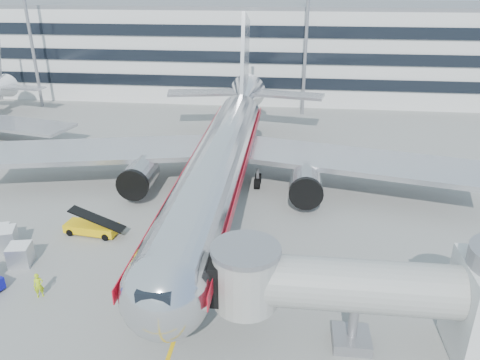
# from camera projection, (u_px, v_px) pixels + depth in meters

# --- Properties ---
(ground) EXTENTS (180.00, 180.00, 0.00)m
(ground) POSITION_uv_depth(u_px,v_px,m) (202.00, 258.00, 36.13)
(ground) COLOR gray
(ground) RESTS_ON ground
(lead_in_line) EXTENTS (0.25, 70.00, 0.01)m
(lead_in_line) POSITION_uv_depth(u_px,v_px,m) (221.00, 201.00, 45.22)
(lead_in_line) COLOR yellow
(lead_in_line) RESTS_ON ground
(main_jet) EXTENTS (50.95, 48.70, 16.06)m
(main_jet) POSITION_uv_depth(u_px,v_px,m) (223.00, 154.00, 45.09)
(main_jet) COLOR silver
(main_jet) RESTS_ON ground
(jet_bridge) EXTENTS (17.80, 4.50, 7.00)m
(jet_bridge) POSITION_uv_depth(u_px,v_px,m) (388.00, 292.00, 26.03)
(jet_bridge) COLOR silver
(jet_bridge) RESTS_ON ground
(terminal) EXTENTS (150.00, 24.25, 15.60)m
(terminal) POSITION_uv_depth(u_px,v_px,m) (260.00, 48.00, 85.70)
(terminal) COLOR silver
(terminal) RESTS_ON ground
(light_mast_west) EXTENTS (2.40, 1.20, 25.45)m
(light_mast_west) POSITION_uv_depth(u_px,v_px,m) (26.00, 12.00, 71.97)
(light_mast_west) COLOR gray
(light_mast_west) RESTS_ON ground
(light_mast_centre) EXTENTS (2.40, 1.20, 25.45)m
(light_mast_centre) POSITION_uv_depth(u_px,v_px,m) (307.00, 14.00, 67.51)
(light_mast_centre) COLOR gray
(light_mast_centre) RESTS_ON ground
(belt_loader) EXTENTS (4.81, 2.17, 2.26)m
(belt_loader) POSITION_uv_depth(u_px,v_px,m) (92.00, 227.00, 39.32)
(belt_loader) COLOR #EEBA0A
(belt_loader) RESTS_ON ground
(cargo_container_left) EXTENTS (2.22, 2.22, 1.83)m
(cargo_container_left) POSITION_uv_depth(u_px,v_px,m) (5.00, 239.00, 36.93)
(cargo_container_left) COLOR #B7BABF
(cargo_container_left) RESTS_ON ground
(cargo_container_right) EXTENTS (1.84, 1.84, 1.66)m
(cargo_container_right) POSITION_uv_depth(u_px,v_px,m) (20.00, 255.00, 35.07)
(cargo_container_right) COLOR #B7BABF
(cargo_container_right) RESTS_ON ground
(ramp_worker) EXTENTS (0.79, 0.70, 1.81)m
(ramp_worker) POSITION_uv_depth(u_px,v_px,m) (39.00, 285.00, 31.49)
(ramp_worker) COLOR #B9DB17
(ramp_worker) RESTS_ON ground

